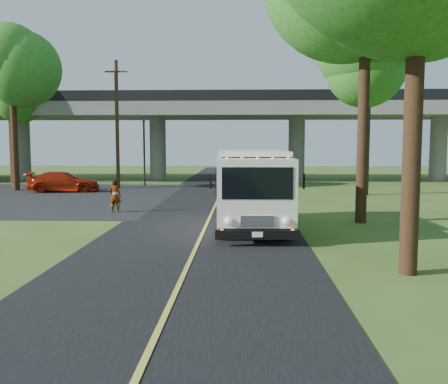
# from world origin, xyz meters

# --- Properties ---
(ground) EXTENTS (120.00, 120.00, 0.00)m
(ground) POSITION_xyz_m (0.00, 0.00, 0.00)
(ground) COLOR #3A4E1C
(ground) RESTS_ON ground
(road) EXTENTS (7.00, 90.00, 0.02)m
(road) POSITION_xyz_m (0.00, 10.00, 0.01)
(road) COLOR black
(road) RESTS_ON ground
(parking_lot) EXTENTS (16.00, 18.00, 0.01)m
(parking_lot) POSITION_xyz_m (-11.00, 18.00, 0.01)
(parking_lot) COLOR black
(parking_lot) RESTS_ON ground
(lane_line) EXTENTS (0.12, 90.00, 0.01)m
(lane_line) POSITION_xyz_m (0.00, 10.00, 0.03)
(lane_line) COLOR gold
(lane_line) RESTS_ON road
(overpass) EXTENTS (54.00, 10.00, 7.30)m
(overpass) POSITION_xyz_m (0.00, 32.00, 4.56)
(overpass) COLOR slate
(overpass) RESTS_ON ground
(traffic_signal) EXTENTS (0.18, 0.22, 5.20)m
(traffic_signal) POSITION_xyz_m (-6.00, 26.00, 3.20)
(traffic_signal) COLOR black
(traffic_signal) RESTS_ON ground
(utility_pole) EXTENTS (1.60, 0.26, 9.00)m
(utility_pole) POSITION_xyz_m (-7.50, 24.00, 4.59)
(utility_pole) COLOR #472D19
(utility_pole) RESTS_ON ground
(tree_right_far) EXTENTS (5.77, 5.67, 10.99)m
(tree_right_far) POSITION_xyz_m (9.21, 19.84, 8.30)
(tree_right_far) COLOR #382314
(tree_right_far) RESTS_ON ground
(tree_left_lot) EXTENTS (5.60, 5.50, 10.50)m
(tree_left_lot) POSITION_xyz_m (-13.79, 21.84, 7.90)
(tree_left_lot) COLOR #382314
(tree_left_lot) RESTS_ON ground
(tree_left_far) EXTENTS (5.26, 5.16, 9.89)m
(tree_left_far) POSITION_xyz_m (-16.79, 27.84, 7.45)
(tree_left_far) COLOR #382314
(tree_left_far) RESTS_ON ground
(step_van) EXTENTS (2.74, 7.03, 2.92)m
(step_van) POSITION_xyz_m (1.79, 7.40, 1.59)
(step_van) COLOR silver
(step_van) RESTS_ON ground
(red_sedan) EXTENTS (4.86, 2.56, 1.34)m
(red_sedan) POSITION_xyz_m (-10.43, 21.15, 0.67)
(red_sedan) COLOR #A71F0A
(red_sedan) RESTS_ON ground
(pedestrian) EXTENTS (0.56, 0.37, 1.53)m
(pedestrian) POSITION_xyz_m (-4.52, 11.60, 0.77)
(pedestrian) COLOR gray
(pedestrian) RESTS_ON ground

